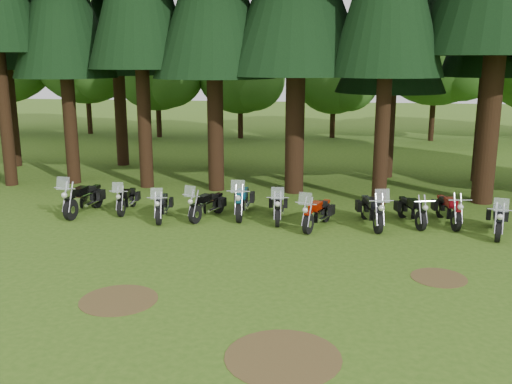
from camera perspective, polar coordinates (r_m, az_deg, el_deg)
ground at (r=14.73m, az=0.42°, el=-8.33°), size 120.00×120.00×0.00m
decid_0 at (r=45.66m, az=-23.85°, el=12.74°), size 8.00×7.78×10.00m
decid_1 at (r=43.22m, az=-16.42°, el=13.26°), size 7.91×7.69×9.88m
decid_2 at (r=40.29m, az=-9.57°, el=12.40°), size 6.72×6.53×8.40m
decid_3 at (r=39.27m, az=-1.24°, el=11.91°), size 6.12×5.95×7.65m
decid_4 at (r=39.91m, az=8.19°, el=11.60°), size 5.93×5.76×7.41m
decid_5 at (r=39.80m, az=18.27°, el=13.76°), size 8.45×8.21×10.56m
dirt_patch_0 at (r=13.69m, az=-13.57°, el=-10.44°), size 1.80×1.80×0.01m
dirt_patch_1 at (r=15.29m, az=17.81°, el=-8.15°), size 1.40×1.40×0.01m
dirt_patch_2 at (r=11.03m, az=2.72°, el=-16.15°), size 2.20×2.20×0.01m
motorcycle_0 at (r=21.16m, az=-16.86°, el=-0.70°), size 0.59×2.52×1.58m
motorcycle_1 at (r=21.10m, az=-12.79°, el=-0.77°), size 0.44×2.05×1.29m
motorcycle_2 at (r=19.85m, az=-9.40°, el=-1.45°), size 0.60×2.11×1.32m
motorcycle_3 at (r=19.76m, az=-4.93°, el=-1.36°), size 0.97×2.11×1.36m
motorcycle_4 at (r=19.97m, az=-1.39°, el=-0.98°), size 0.48×2.44×1.53m
motorcycle_5 at (r=19.43m, az=2.21°, el=-1.52°), size 0.51×2.24×1.40m
motorcycle_6 at (r=18.68m, az=6.13°, el=-2.19°), size 0.99×2.20×1.41m
motorcycle_7 at (r=19.14m, az=11.49°, el=-1.90°), size 0.79×2.41×1.52m
motorcycle_8 at (r=19.72m, az=15.28°, el=-1.84°), size 0.75×2.10×0.88m
motorcycle_9 at (r=20.06m, az=18.66°, el=-1.75°), size 0.47×2.26×0.92m
motorcycle_10 at (r=19.40m, az=23.03°, el=-2.60°), size 0.76×2.26×1.43m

